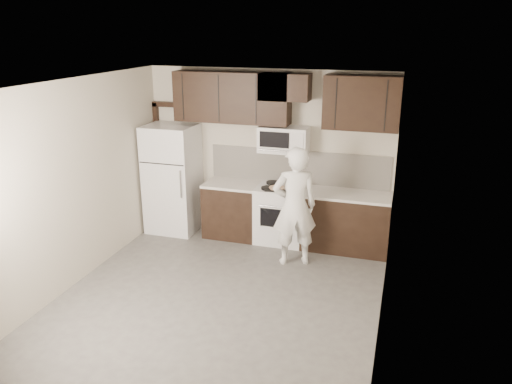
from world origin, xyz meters
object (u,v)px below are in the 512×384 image
at_px(microwave, 284,139).
at_px(person, 295,207).
at_px(refrigerator, 173,179).
at_px(stove, 281,214).

xyz_separation_m(microwave, person, (0.38, -0.83, -0.77)).
relative_size(refrigerator, person, 1.03).
bearing_deg(stove, microwave, 90.10).
xyz_separation_m(stove, microwave, (-0.00, 0.12, 1.19)).
distance_m(stove, person, 0.91).
bearing_deg(person, microwave, -89.13).
bearing_deg(microwave, stove, -89.90).
height_order(microwave, person, microwave).
height_order(refrigerator, person, refrigerator).
bearing_deg(refrigerator, stove, 1.51).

